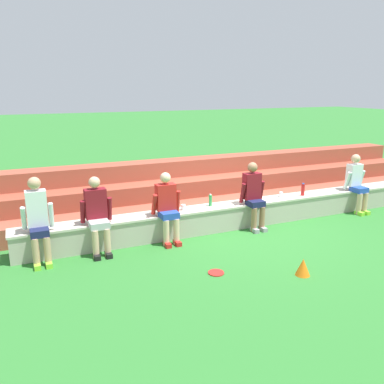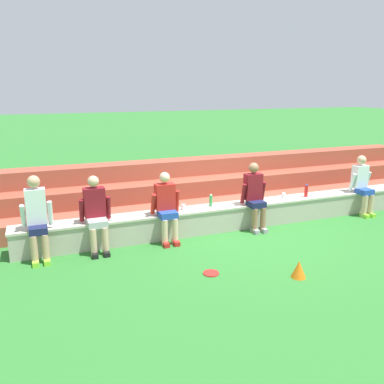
# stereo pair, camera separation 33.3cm
# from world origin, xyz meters

# --- Properties ---
(ground_plane) EXTENTS (80.00, 80.00, 0.00)m
(ground_plane) POSITION_xyz_m (0.00, 0.00, 0.00)
(ground_plane) COLOR #2D752D
(stone_seating_wall) EXTENTS (8.81, 0.48, 0.50)m
(stone_seating_wall) POSITION_xyz_m (0.00, 0.22, 0.27)
(stone_seating_wall) COLOR #B7AF9E
(stone_seating_wall) RESTS_ON ground
(brick_bleachers) EXTENTS (11.80, 1.72, 1.13)m
(brick_bleachers) POSITION_xyz_m (0.00, 1.80, 0.44)
(brick_bleachers) COLOR #A54F3A
(brick_bleachers) RESTS_ON ground
(person_far_left) EXTENTS (0.50, 0.54, 1.43)m
(person_far_left) POSITION_xyz_m (-3.90, -0.01, 0.75)
(person_far_left) COLOR tan
(person_far_left) RESTS_ON ground
(person_left_of_center) EXTENTS (0.54, 0.59, 1.34)m
(person_left_of_center) POSITION_xyz_m (-2.94, 0.01, 0.71)
(person_left_of_center) COLOR #DBAD89
(person_left_of_center) RESTS_ON ground
(person_center) EXTENTS (0.54, 0.53, 1.31)m
(person_center) POSITION_xyz_m (-1.66, -0.01, 0.70)
(person_center) COLOR beige
(person_center) RESTS_ON ground
(person_right_of_center) EXTENTS (0.52, 0.53, 1.36)m
(person_right_of_center) POSITION_xyz_m (0.20, -0.00, 0.72)
(person_right_of_center) COLOR #996B4C
(person_right_of_center) RESTS_ON ground
(person_far_right) EXTENTS (0.50, 0.57, 1.33)m
(person_far_right) POSITION_xyz_m (2.97, 0.01, 0.71)
(person_far_right) COLOR #DBAD89
(person_far_right) RESTS_ON ground
(water_bottle_mid_right) EXTENTS (0.08, 0.08, 0.28)m
(water_bottle_mid_right) POSITION_xyz_m (1.58, 0.18, 0.63)
(water_bottle_mid_right) COLOR red
(water_bottle_mid_right) RESTS_ON stone_seating_wall
(water_bottle_near_right) EXTENTS (0.07, 0.07, 0.25)m
(water_bottle_near_right) POSITION_xyz_m (-0.64, 0.26, 0.62)
(water_bottle_near_right) COLOR green
(water_bottle_near_right) RESTS_ON stone_seating_wall
(plastic_cup_left_end) EXTENTS (0.09, 0.09, 0.11)m
(plastic_cup_left_end) POSITION_xyz_m (-1.25, 0.22, 0.55)
(plastic_cup_left_end) COLOR white
(plastic_cup_left_end) RESTS_ON stone_seating_wall
(plastic_cup_middle) EXTENTS (0.08, 0.08, 0.11)m
(plastic_cup_middle) POSITION_xyz_m (1.08, 0.27, 0.55)
(plastic_cup_middle) COLOR white
(plastic_cup_middle) RESTS_ON stone_seating_wall
(frisbee) EXTENTS (0.25, 0.25, 0.02)m
(frisbee) POSITION_xyz_m (-1.44, -1.57, 0.01)
(frisbee) COLOR red
(frisbee) RESTS_ON ground
(sports_cone) EXTENTS (0.23, 0.23, 0.27)m
(sports_cone) POSITION_xyz_m (-0.25, -2.16, 0.13)
(sports_cone) COLOR orange
(sports_cone) RESTS_ON ground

